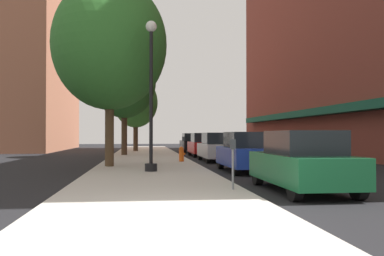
# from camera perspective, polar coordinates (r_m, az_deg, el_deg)

# --- Properties ---
(ground_plane) EXTENTS (90.00, 90.00, 0.00)m
(ground_plane) POSITION_cam_1_polar(r_m,az_deg,el_deg) (25.49, 3.02, -4.37)
(ground_plane) COLOR black
(sidewalk_slab) EXTENTS (4.80, 50.00, 0.12)m
(sidewalk_slab) POSITION_cam_1_polar(r_m,az_deg,el_deg) (26.12, -6.06, -4.15)
(sidewalk_slab) COLOR #B7B2A8
(sidewalk_slab) RESTS_ON ground
(building_right_brick) EXTENTS (6.80, 40.00, 22.14)m
(building_right_brick) POSITION_cam_1_polar(r_m,az_deg,el_deg) (34.19, 20.93, 15.30)
(building_right_brick) COLOR brown
(building_right_brick) RESTS_ON ground
(building_far_background) EXTENTS (6.80, 18.00, 17.74)m
(building_far_background) POSITION_cam_1_polar(r_m,az_deg,el_deg) (45.94, -20.34, 8.31)
(building_far_background) COLOR #9E6047
(building_far_background) RESTS_ON ground
(lamppost) EXTENTS (0.48, 0.48, 5.90)m
(lamppost) POSITION_cam_1_polar(r_m,az_deg,el_deg) (16.67, -5.54, 4.79)
(lamppost) COLOR black
(lamppost) RESTS_ON sidewalk_slab
(fire_hydrant) EXTENTS (0.33, 0.26, 0.79)m
(fire_hydrant) POSITION_cam_1_polar(r_m,az_deg,el_deg) (22.53, -1.43, -3.51)
(fire_hydrant) COLOR #E05614
(fire_hydrant) RESTS_ON sidewalk_slab
(parking_meter_near) EXTENTS (0.14, 0.09, 1.31)m
(parking_meter_near) POSITION_cam_1_polar(r_m,az_deg,el_deg) (24.36, -1.18, -2.30)
(parking_meter_near) COLOR slate
(parking_meter_near) RESTS_ON sidewalk_slab
(parking_meter_far) EXTENTS (0.14, 0.09, 1.31)m
(parking_meter_far) POSITION_cam_1_polar(r_m,az_deg,el_deg) (11.12, 5.53, -4.00)
(parking_meter_far) COLOR slate
(parking_meter_far) RESTS_ON sidewalk_slab
(tree_near) EXTENTS (4.44, 4.44, 7.69)m
(tree_near) POSITION_cam_1_polar(r_m,az_deg,el_deg) (30.32, -9.10, 6.12)
(tree_near) COLOR #422D1E
(tree_near) RESTS_ON sidewalk_slab
(tree_mid) EXTENTS (3.81, 3.81, 6.41)m
(tree_mid) POSITION_cam_1_polar(r_m,az_deg,el_deg) (37.03, -7.60, 3.42)
(tree_mid) COLOR #422D1E
(tree_mid) RESTS_ON sidewalk_slab
(tree_far) EXTENTS (5.19, 5.19, 8.52)m
(tree_far) POSITION_cam_1_polar(r_m,az_deg,el_deg) (19.92, -11.04, 10.97)
(tree_far) COLOR #4C3823
(tree_far) RESTS_ON sidewalk_slab
(car_green) EXTENTS (1.80, 4.30, 1.66)m
(car_green) POSITION_cam_1_polar(r_m,az_deg,el_deg) (11.87, 14.61, -4.46)
(car_green) COLOR black
(car_green) RESTS_ON ground
(car_blue) EXTENTS (1.80, 4.30, 1.66)m
(car_blue) POSITION_cam_1_polar(r_m,az_deg,el_deg) (17.75, 7.33, -3.28)
(car_blue) COLOR black
(car_blue) RESTS_ON ground
(car_silver) EXTENTS (1.80, 4.30, 1.66)m
(car_silver) POSITION_cam_1_polar(r_m,az_deg,el_deg) (24.40, 3.44, -2.63)
(car_silver) COLOR black
(car_silver) RESTS_ON ground
(car_red) EXTENTS (1.80, 4.30, 1.66)m
(car_red) POSITION_cam_1_polar(r_m,az_deg,el_deg) (30.00, 1.53, -2.30)
(car_red) COLOR black
(car_red) RESTS_ON ground
(car_black) EXTENTS (1.80, 4.30, 1.66)m
(car_black) POSITION_cam_1_polar(r_m,az_deg,el_deg) (36.71, 0.01, -2.04)
(car_black) COLOR black
(car_black) RESTS_ON ground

